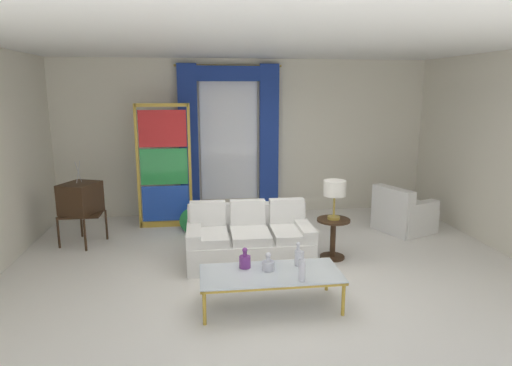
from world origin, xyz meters
The scene contains 17 objects.
ground_plane centered at (0.00, 0.00, 0.00)m, with size 16.00×16.00×0.00m, color white.
wall_rear centered at (0.00, 3.06, 1.50)m, with size 8.00×0.12×3.00m, color silver.
wall_right centered at (3.66, 0.60, 1.50)m, with size 0.12×7.00×3.00m, color silver.
ceiling_slab centered at (0.00, 0.80, 3.02)m, with size 8.00×7.60×0.04m, color white.
curtained_window centered at (-0.32, 2.89, 1.74)m, with size 2.00×0.17×2.70m.
couch_white_long centered at (-0.23, 0.45, 0.30)m, with size 1.77×0.93×0.86m.
coffee_table centered at (-0.15, -0.96, 0.38)m, with size 1.59×0.71×0.41m.
bottle_blue_decanter centered at (-0.17, -0.89, 0.48)m, with size 0.14×0.14×0.22m.
bottle_crystal_tall centered at (0.15, -1.22, 0.55)m, with size 0.08×0.08×0.35m.
bottle_amber_squat centered at (-0.42, -0.78, 0.49)m, with size 0.13×0.13×0.24m.
bottle_ruby_flask centered at (0.20, -0.79, 0.52)m, with size 0.08×0.08×0.29m.
vintage_tv centered at (-2.79, 1.51, 0.73)m, with size 0.70×0.74×1.35m.
armchair_white centered at (2.58, 1.45, 0.29)m, with size 1.06×1.05×0.80m.
stained_glass_divider centered at (-1.52, 2.25, 1.06)m, with size 0.95×0.05×2.20m.
peacock_figurine centered at (-1.06, 1.76, 0.22)m, with size 0.44×0.60×0.50m.
round_side_table centered at (1.00, 0.38, 0.36)m, with size 0.48×0.48×0.59m.
table_lamp_brass centered at (1.00, 0.38, 1.03)m, with size 0.32×0.32×0.57m.
Camera 1 is at (-0.93, -5.57, 2.44)m, focal length 31.08 mm.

